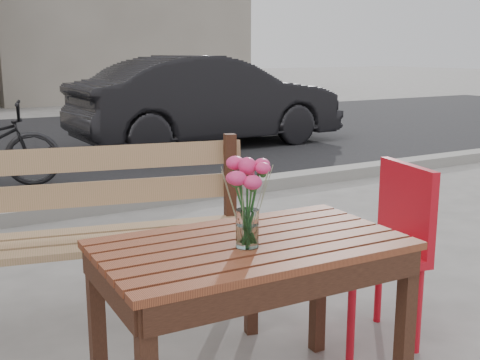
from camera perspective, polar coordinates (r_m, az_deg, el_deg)
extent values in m
cube|color=gray|center=(5.22, -18.53, -2.94)|extent=(30.00, 0.25, 0.12)
cube|color=#572617|center=(2.20, 1.09, -6.16)|extent=(1.13, 0.69, 0.03)
cube|color=black|center=(2.41, 15.37, -13.70)|extent=(0.06, 0.06, 0.66)
cube|color=black|center=(2.39, -13.37, -13.78)|extent=(0.06, 0.06, 0.66)
cube|color=black|center=(2.80, 7.43, -9.64)|extent=(0.06, 0.06, 0.66)
cube|color=#9A7C4F|center=(2.90, -13.45, -5.60)|extent=(1.61, 0.76, 0.03)
cube|color=#9A7C4F|center=(3.06, -14.01, 0.33)|extent=(1.52, 0.38, 0.42)
cube|color=black|center=(2.95, 1.13, -9.91)|extent=(0.07, 0.07, 0.51)
cube|color=black|center=(3.20, -0.88, -4.03)|extent=(0.07, 0.07, 0.94)
cube|color=red|center=(2.88, 12.05, -7.00)|extent=(0.50, 0.50, 0.04)
cube|color=red|center=(2.91, 15.48, -2.41)|extent=(0.13, 0.42, 0.40)
cylinder|color=red|center=(3.02, 7.37, -10.45)|extent=(0.04, 0.04, 0.41)
cylinder|color=red|center=(2.74, 10.49, -12.97)|extent=(0.04, 0.04, 0.41)
cylinder|color=red|center=(3.17, 13.01, -9.54)|extent=(0.04, 0.04, 0.41)
cylinder|color=red|center=(2.91, 16.52, -11.76)|extent=(0.04, 0.04, 0.41)
cylinder|color=white|center=(2.11, 0.69, -4.60)|extent=(0.08, 0.08, 0.14)
cylinder|color=#255C26|center=(2.10, 0.70, -2.83)|extent=(0.05, 0.05, 0.27)
imported|color=black|center=(8.81, -3.01, 7.48)|extent=(3.97, 1.43, 1.30)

